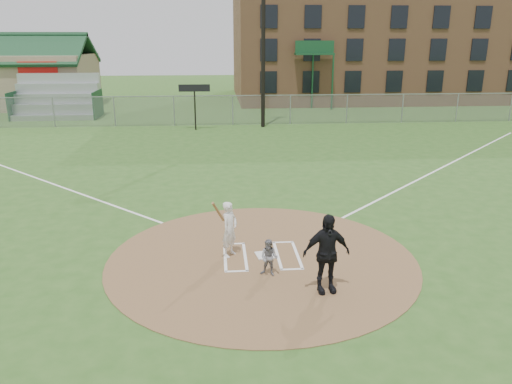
{
  "coord_description": "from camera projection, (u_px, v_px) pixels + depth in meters",
  "views": [
    {
      "loc": [
        -1.16,
        -12.43,
        5.8
      ],
      "look_at": [
        0.0,
        2.0,
        1.3
      ],
      "focal_mm": 35.0,
      "sensor_mm": 36.0,
      "label": 1
    }
  ],
  "objects": [
    {
      "name": "home_plate",
      "position": [
        265.0,
        255.0,
        13.8
      ],
      "size": [
        0.58,
        0.58,
        0.03
      ],
      "primitive_type": "cube",
      "rotation": [
        0.0,
        0.0,
        0.18
      ],
      "color": "silver",
      "rests_on": "dirt_circle"
    },
    {
      "name": "umpire",
      "position": [
        326.0,
        253.0,
        11.61
      ],
      "size": [
        1.18,
        0.6,
        1.93
      ],
      "primitive_type": "imported",
      "rotation": [
        0.0,
        0.0,
        0.12
      ],
      "color": "black",
      "rests_on": "dirt_circle"
    },
    {
      "name": "batter_at_plate",
      "position": [
        230.0,
        229.0,
        13.59
      ],
      "size": [
        0.79,
        1.02,
        1.78
      ],
      "color": "silver",
      "rests_on": "dirt_circle"
    },
    {
      "name": "catcher",
      "position": [
        269.0,
        258.0,
        12.54
      ],
      "size": [
        0.57,
        0.52,
        0.96
      ],
      "primitive_type": "imported",
      "rotation": [
        0.0,
        0.0,
        -0.41
      ],
      "color": "gray",
      "rests_on": "dirt_circle"
    },
    {
      "name": "dirt_circle",
      "position": [
        262.0,
        259.0,
        13.64
      ],
      "size": [
        8.4,
        8.4,
        0.02
      ],
      "primitive_type": "cylinder",
      "color": "brown",
      "rests_on": "ground"
    },
    {
      "name": "batters_boxes",
      "position": [
        261.0,
        256.0,
        13.78
      ],
      "size": [
        2.08,
        1.88,
        0.01
      ],
      "color": "white",
      "rests_on": "dirt_circle"
    },
    {
      "name": "outfield_fence",
      "position": [
        233.0,
        110.0,
        34.28
      ],
      "size": [
        56.08,
        0.08,
        2.03
      ],
      "color": "slate",
      "rests_on": "ground"
    },
    {
      "name": "foul_line_first",
      "position": [
        439.0,
        169.0,
        22.9
      ],
      "size": [
        17.04,
        17.04,
        0.01
      ],
      "primitive_type": "cube",
      "rotation": [
        0.0,
        0.0,
        -0.79
      ],
      "color": "white",
      "rests_on": "ground"
    },
    {
      "name": "scoreboard_sign",
      "position": [
        194.0,
        93.0,
        31.97
      ],
      "size": [
        2.0,
        0.1,
        2.93
      ],
      "color": "black",
      "rests_on": "ground"
    },
    {
      "name": "light_pole",
      "position": [
        263.0,
        24.0,
        31.83
      ],
      "size": [
        1.2,
        0.3,
        12.22
      ],
      "color": "black",
      "rests_on": "ground"
    },
    {
      "name": "foul_line_third",
      "position": [
        35.0,
        178.0,
        21.52
      ],
      "size": [
        17.04,
        17.04,
        0.01
      ],
      "primitive_type": "cube",
      "rotation": [
        0.0,
        0.0,
        0.79
      ],
      "color": "white",
      "rests_on": "ground"
    },
    {
      "name": "ground",
      "position": [
        262.0,
        259.0,
        13.64
      ],
      "size": [
        140.0,
        140.0,
        0.0
      ],
      "primitive_type": "plane",
      "color": "#2D541C",
      "rests_on": "ground"
    },
    {
      "name": "brick_warehouse",
      "position": [
        389.0,
        19.0,
        48.78
      ],
      "size": [
        30.0,
        17.17,
        15.0
      ],
      "color": "#9F6844",
      "rests_on": "ground"
    },
    {
      "name": "clubhouse",
      "position": [
        19.0,
        79.0,
        42.96
      ],
      "size": [
        12.2,
        8.71,
        6.23
      ],
      "color": "#9B8969",
      "rests_on": "ground"
    },
    {
      "name": "bleachers",
      "position": [
        56.0,
        96.0,
        37.11
      ],
      "size": [
        6.08,
        3.2,
        3.2
      ],
      "color": "#B7BABF",
      "rests_on": "ground"
    }
  ]
}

